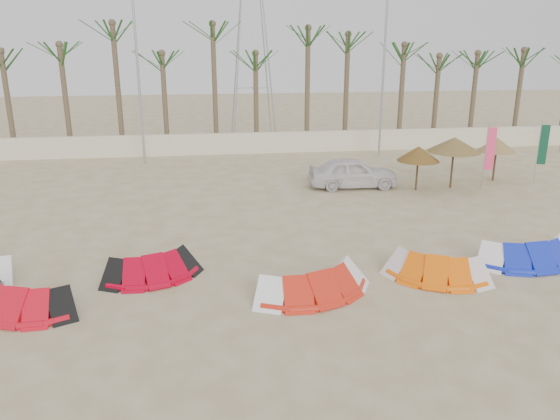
{
  "coord_description": "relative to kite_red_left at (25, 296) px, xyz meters",
  "views": [
    {
      "loc": [
        -2.4,
        -11.69,
        6.97
      ],
      "look_at": [
        0.0,
        6.0,
        1.3
      ],
      "focal_mm": 35.0,
      "sensor_mm": 36.0,
      "label": 1
    }
  ],
  "objects": [
    {
      "name": "ground",
      "position": [
        7.34,
        -2.18,
        -0.42
      ],
      "size": [
        120.0,
        120.0,
        0.0
      ],
      "primitive_type": "plane",
      "color": "#C0B692",
      "rests_on": "ground"
    },
    {
      "name": "boundary_wall",
      "position": [
        7.34,
        19.82,
        0.23
      ],
      "size": [
        60.0,
        0.3,
        1.3
      ],
      "primitive_type": "cube",
      "color": "beige",
      "rests_on": "ground"
    },
    {
      "name": "palm_line",
      "position": [
        8.01,
        21.32,
        6.03
      ],
      "size": [
        52.0,
        4.0,
        7.7
      ],
      "color": "brown",
      "rests_on": "ground"
    },
    {
      "name": "lamp_b",
      "position": [
        1.37,
        17.82,
        5.35
      ],
      "size": [
        1.25,
        0.14,
        11.0
      ],
      "color": "#A5A8AD",
      "rests_on": "ground"
    },
    {
      "name": "lamp_c",
      "position": [
        15.37,
        17.82,
        5.35
      ],
      "size": [
        1.25,
        0.14,
        11.0
      ],
      "color": "#A5A8AD",
      "rests_on": "ground"
    },
    {
      "name": "pylon",
      "position": [
        8.34,
        25.82,
        -0.42
      ],
      "size": [
        3.0,
        3.0,
        14.0
      ],
      "primitive_type": null,
      "color": "#A5A8AD",
      "rests_on": "ground"
    },
    {
      "name": "kite_red_left",
      "position": [
        0.0,
        0.0,
        0.0
      ],
      "size": [
        3.24,
        2.25,
        0.9
      ],
      "color": "red",
      "rests_on": "ground"
    },
    {
      "name": "kite_red_mid",
      "position": [
        3.17,
        1.81,
        0.0
      ],
      "size": [
        3.3,
        2.29,
        0.9
      ],
      "color": "#B6011A",
      "rests_on": "ground"
    },
    {
      "name": "kite_red_right",
      "position": [
        7.76,
        0.12,
        0.0
      ],
      "size": [
        3.87,
        2.55,
        0.9
      ],
      "color": "red",
      "rests_on": "ground"
    },
    {
      "name": "kite_orange",
      "position": [
        11.58,
        0.62,
        0.0
      ],
      "size": [
        3.52,
        2.57,
        0.9
      ],
      "color": "#FF6207",
      "rests_on": "ground"
    },
    {
      "name": "kite_blue",
      "position": [
        15.02,
        1.39,
        0.0
      ],
      "size": [
        3.56,
        1.76,
        0.9
      ],
      "color": "#1629C4",
      "rests_on": "ground"
    },
    {
      "name": "parasol_left",
      "position": [
        14.75,
        10.15,
        1.35
      ],
      "size": [
        2.01,
        2.01,
        2.12
      ],
      "color": "#4C331E",
      "rests_on": "ground"
    },
    {
      "name": "parasol_mid",
      "position": [
        16.56,
        10.33,
        1.7
      ],
      "size": [
        2.53,
        2.53,
        2.47
      ],
      "color": "#4C331E",
      "rests_on": "ground"
    },
    {
      "name": "parasol_right",
      "position": [
        19.3,
        11.36,
        1.43
      ],
      "size": [
        1.89,
        1.89,
        2.2
      ],
      "color": "#4C331E",
      "rests_on": "ground"
    },
    {
      "name": "flag_pink",
      "position": [
        18.14,
        9.97,
        1.45
      ],
      "size": [
        0.45,
        0.11,
        3.14
      ],
      "color": "#A5A8AD",
      "rests_on": "ground"
    },
    {
      "name": "flag_green",
      "position": [
        21.43,
        10.9,
        1.38
      ],
      "size": [
        0.44,
        0.14,
        3.03
      ],
      "color": "#A5A8AD",
      "rests_on": "ground"
    },
    {
      "name": "car",
      "position": [
        11.86,
        11.04,
        0.31
      ],
      "size": [
        4.31,
        1.86,
        1.45
      ],
      "primitive_type": "imported",
      "rotation": [
        0.0,
        0.0,
        1.53
      ],
      "color": "silver",
      "rests_on": "ground"
    }
  ]
}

